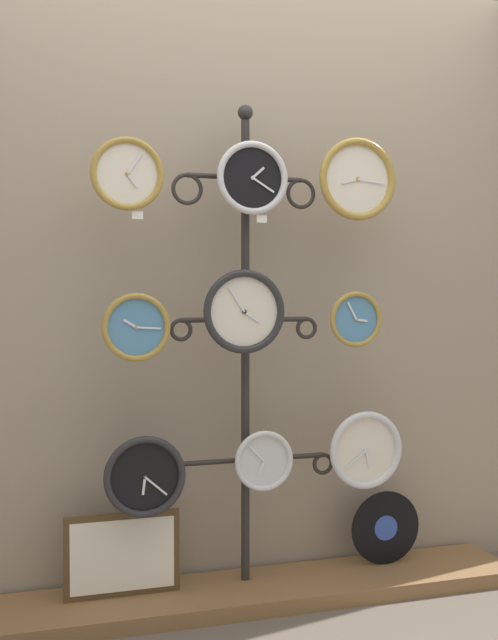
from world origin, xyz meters
name	(u,v)px	position (x,y,z in m)	size (l,w,h in m)	color
ground_plane	(279,640)	(0.00, 0.00, 0.00)	(12.00, 12.00, 0.00)	brown
shop_wall	(234,241)	(0.00, 0.57, 1.40)	(4.40, 0.04, 2.80)	gray
low_shelf	(250,592)	(0.00, 0.35, 0.03)	(2.20, 0.36, 0.06)	brown
display_stand	(245,453)	(0.00, 0.41, 0.56)	(0.75, 0.42, 1.91)	#282623
clock_top_left	(127,174)	(-0.47, 0.32, 1.61)	(0.27, 0.04, 0.27)	silver
clock_top_center	(252,178)	(0.00, 0.32, 1.62)	(0.28, 0.04, 0.28)	black
clock_top_right	(357,179)	(0.43, 0.32, 1.63)	(0.32, 0.04, 0.32)	silver
clock_middle_left	(136,327)	(-0.44, 0.33, 1.06)	(0.25, 0.04, 0.25)	#4C84B2
clock_middle_center	(244,312)	(-0.04, 0.29, 1.12)	(0.31, 0.04, 0.31)	silver
clock_middle_right	(355,319)	(0.42, 0.30, 1.09)	(0.22, 0.04, 0.22)	#4C84B2
clock_bottom_left	(145,477)	(-0.41, 0.30, 0.52)	(0.30, 0.04, 0.30)	black
clock_bottom_center	(264,461)	(0.05, 0.32, 0.55)	(0.23, 0.04, 0.23)	silver
clock_bottom_right	(366,450)	(0.47, 0.31, 0.57)	(0.31, 0.04, 0.31)	silver
vinyl_record	(386,528)	(0.60, 0.40, 0.21)	(0.31, 0.01, 0.31)	black
picture_frame	(122,555)	(-0.48, 0.38, 0.22)	(0.43, 0.02, 0.31)	#4C381E
price_tag_upper	(137,215)	(-0.43, 0.32, 1.47)	(0.04, 0.00, 0.03)	white
price_tag_mid	(262,219)	(0.04, 0.32, 1.47)	(0.04, 0.00, 0.03)	white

